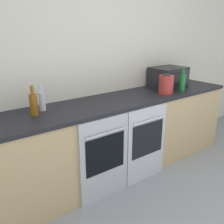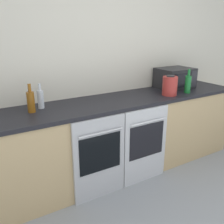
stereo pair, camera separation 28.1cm
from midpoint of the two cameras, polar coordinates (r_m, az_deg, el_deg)
The scene contains 9 objects.
wall_back at distance 3.01m, azimuth -5.96°, elevation 11.36°, with size 10.00×0.06×2.60m.
counter_back at distance 2.95m, azimuth -1.88°, elevation -5.72°, with size 3.32×0.66×0.91m.
oven_left at distance 2.51m, azimuth -4.93°, elevation -10.73°, with size 0.57×0.06×0.87m.
oven_right at distance 2.82m, azimuth 5.08°, elevation -7.29°, with size 0.57×0.06×0.87m.
microwave at distance 3.50m, azimuth 10.46°, elevation 7.90°, with size 0.47×0.36×0.26m.
bottle_amber at distance 2.42m, azimuth -20.74°, elevation 1.75°, with size 0.07×0.07×0.27m.
bottle_clear at distance 2.53m, azimuth -18.80°, elevation 2.42°, with size 0.06×0.06×0.25m.
bottle_green at distance 3.26m, azimuth 13.44°, elevation 6.64°, with size 0.07×0.07×0.29m.
kettle at distance 3.08m, azimuth 9.74°, elevation 6.20°, with size 0.18×0.18×0.24m.
Camera 1 is at (-1.66, -0.46, 1.66)m, focal length 40.00 mm.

